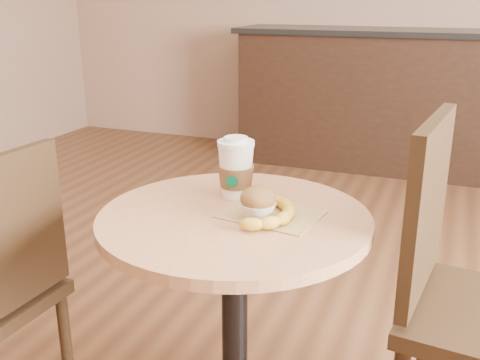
# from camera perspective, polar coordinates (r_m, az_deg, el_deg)

# --- Properties ---
(cafe_table) EXTENTS (0.70, 0.70, 0.75)m
(cafe_table) POSITION_cam_1_polar(r_m,az_deg,el_deg) (1.53, -0.56, -11.11)
(cafe_table) COLOR black
(cafe_table) RESTS_ON ground
(chair_right) EXTENTS (0.49, 0.49, 1.00)m
(chair_right) POSITION_cam_1_polar(r_m,az_deg,el_deg) (1.58, 22.26, -10.78)
(chair_right) COLOR black
(chair_right) RESTS_ON ground
(service_counter) EXTENTS (2.30, 0.65, 1.04)m
(service_counter) POSITION_cam_1_polar(r_m,az_deg,el_deg) (4.43, 14.81, 7.90)
(service_counter) COLOR black
(service_counter) RESTS_ON ground
(kraft_bag) EXTENTS (0.26, 0.21, 0.00)m
(kraft_bag) POSITION_cam_1_polar(r_m,az_deg,el_deg) (1.43, 3.17, -3.50)
(kraft_bag) COLOR #A4854F
(kraft_bag) RESTS_ON cafe_table
(coffee_cup) EXTENTS (0.10, 0.10, 0.17)m
(coffee_cup) POSITION_cam_1_polar(r_m,az_deg,el_deg) (1.53, -0.42, 1.00)
(coffee_cup) COLOR white
(coffee_cup) RESTS_ON cafe_table
(muffin) EXTENTS (0.09, 0.09, 0.08)m
(muffin) POSITION_cam_1_polar(r_m,az_deg,el_deg) (1.39, 1.84, -2.37)
(muffin) COLOR silver
(muffin) RESTS_ON kraft_bag
(banana) EXTENTS (0.14, 0.24, 0.03)m
(banana) POSITION_cam_1_polar(r_m,az_deg,el_deg) (1.39, 3.55, -3.39)
(banana) COLOR gold
(banana) RESTS_ON kraft_bag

